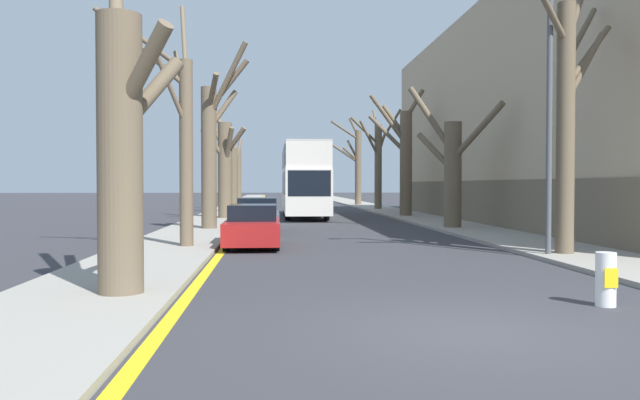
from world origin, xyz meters
TOP-DOWN VIEW (x-y plane):
  - ground_plane at (0.00, 0.00)m, footprint 300.00×300.00m
  - sidewalk_left at (-6.00, 50.00)m, footprint 3.12×120.00m
  - sidewalk_right at (6.00, 50.00)m, footprint 3.12×120.00m
  - building_facade_right at (12.55, 23.52)m, footprint 10.08×34.87m
  - kerb_line_stripe at (-4.26, 50.00)m, footprint 0.24×120.00m
  - street_tree_left_0 at (-5.40, 3.03)m, footprint 1.93×4.15m
  - street_tree_left_1 at (-5.54, 11.41)m, footprint 2.85×3.23m
  - street_tree_left_2 at (-5.41, 19.30)m, footprint 2.15×2.76m
  - street_tree_left_3 at (-5.51, 28.10)m, footprint 2.72×3.10m
  - street_tree_left_4 at (-5.66, 36.66)m, footprint 2.52×2.34m
  - street_tree_left_5 at (-5.73, 44.04)m, footprint 1.94×3.46m
  - street_tree_right_0 at (5.54, 8.53)m, footprint 3.40×3.27m
  - street_tree_right_1 at (5.37, 19.30)m, footprint 3.54×4.20m
  - street_tree_right_2 at (5.46, 30.14)m, footprint 3.48×2.46m
  - street_tree_right_3 at (5.60, 40.70)m, footprint 4.06×3.12m
  - street_tree_right_4 at (5.31, 51.36)m, footprint 3.26×1.85m
  - double_decker_bus at (-0.78, 30.38)m, footprint 2.58×11.45m
  - parked_car_0 at (-3.37, 12.05)m, footprint 1.75×4.06m
  - parked_car_1 at (-3.37, 18.18)m, footprint 1.83×4.14m
  - lamp_post at (4.81, 8.32)m, footprint 1.40×0.20m
  - traffic_bollard at (2.86, 1.61)m, footprint 0.33×0.34m

SIDE VIEW (x-z plane):
  - ground_plane at x=0.00m, z-range 0.00..0.00m
  - kerb_line_stripe at x=-4.26m, z-range 0.00..0.01m
  - sidewalk_left at x=-6.00m, z-range 0.00..0.12m
  - sidewalk_right at x=6.00m, z-range 0.00..0.12m
  - traffic_bollard at x=2.86m, z-range 0.00..0.91m
  - parked_car_0 at x=-3.37m, z-range -0.03..1.35m
  - parked_car_1 at x=-3.37m, z-range -0.05..1.43m
  - double_decker_bus at x=-0.78m, z-range 0.29..4.77m
  - street_tree_left_4 at x=-5.66m, z-range -0.61..6.24m
  - street_tree_right_1 at x=5.37m, z-range -0.47..6.11m
  - street_tree_left_0 at x=-5.40m, z-range -0.47..6.31m
  - street_tree_left_5 at x=-5.73m, z-range -0.31..6.17m
  - street_tree_left_3 at x=-5.51m, z-range -0.46..6.82m
  - street_tree_left_1 at x=-5.54m, z-range -0.41..7.68m
  - street_tree_left_2 at x=-5.41m, z-range -0.37..7.77m
  - street_tree_right_2 at x=5.46m, z-range -0.17..7.85m
  - street_tree_right_3 at x=5.60m, z-range -0.09..8.10m
  - street_tree_right_0 at x=5.54m, z-range -0.02..8.10m
  - street_tree_right_4 at x=5.31m, z-range -0.16..8.30m
  - lamp_post at x=4.81m, z-range 0.46..8.72m
  - building_facade_right at x=12.55m, z-range -0.01..11.23m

